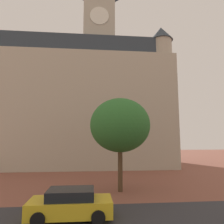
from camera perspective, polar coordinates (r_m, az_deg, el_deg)
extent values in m
plane|color=brown|center=(11.47, -1.34, -26.93)|extent=(120.00, 120.00, 0.00)
cube|color=#B2A893|center=(33.21, -8.68, -0.80)|extent=(25.89, 15.12, 15.17)
cube|color=#2D3842|center=(35.29, -8.39, 13.51)|extent=(23.82, 13.91, 2.40)
cube|color=#B2A893|center=(34.27, -3.76, 8.61)|extent=(4.95, 4.95, 26.52)
cylinder|color=silver|center=(35.99, -3.49, 24.93)|extent=(2.97, 0.15, 2.97)
cylinder|color=#B2A893|center=(28.94, 13.92, 2.66)|extent=(2.80, 2.80, 17.53)
cone|color=#2D3842|center=(32.07, 13.35, 20.11)|extent=(3.20, 3.20, 2.00)
cube|color=gold|center=(11.30, -11.31, -24.21)|extent=(4.01, 1.79, 0.74)
cube|color=black|center=(11.13, -11.23, -21.22)|extent=(2.25, 1.57, 0.48)
cylinder|color=black|center=(12.17, -4.06, -24.17)|extent=(0.64, 0.22, 0.64)
cylinder|color=black|center=(10.48, -3.80, -27.00)|extent=(0.64, 0.22, 0.64)
cylinder|color=black|center=(12.39, -17.53, -23.55)|extent=(0.64, 0.22, 0.64)
cylinder|color=black|center=(10.73, -19.75, -26.12)|extent=(0.64, 0.22, 0.64)
cylinder|color=#4C3823|center=(15.96, 2.28, -15.69)|extent=(0.35, 0.35, 3.06)
ellipsoid|color=#2D6B2D|center=(15.82, 2.22, -3.60)|extent=(4.55, 4.55, 4.10)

